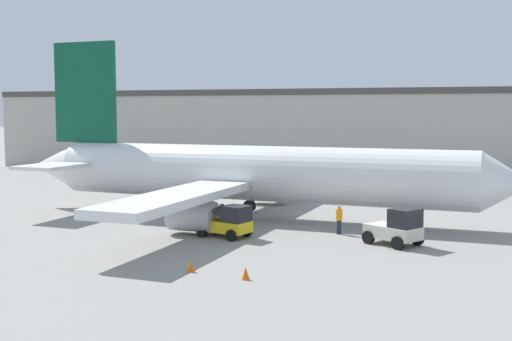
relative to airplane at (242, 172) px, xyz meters
The scene contains 8 objects.
ground_plane 3.29m from the airplane, ahead, with size 400.00×400.00×0.00m, color gray.
terminal_building 35.57m from the airplane, 99.68° to the left, with size 74.47×12.53×9.78m.
airplane is the anchor object (origin of this frame).
ground_crew_worker 8.58m from the airplane, 26.63° to the right, with size 0.38×0.38×1.74m.
baggage_tug 12.70m from the airplane, 28.44° to the right, with size 3.36×3.13×2.08m.
belt_loader_truck 7.20m from the airplane, 77.77° to the right, with size 3.33×2.48×1.94m.
safety_cone_near 16.43m from the airplane, 70.23° to the right, with size 0.36×0.36×0.55m.
safety_cone_far 15.24m from the airplane, 79.74° to the right, with size 0.36×0.36×0.55m.
Camera 1 is at (13.31, -41.01, 7.33)m, focal length 45.00 mm.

